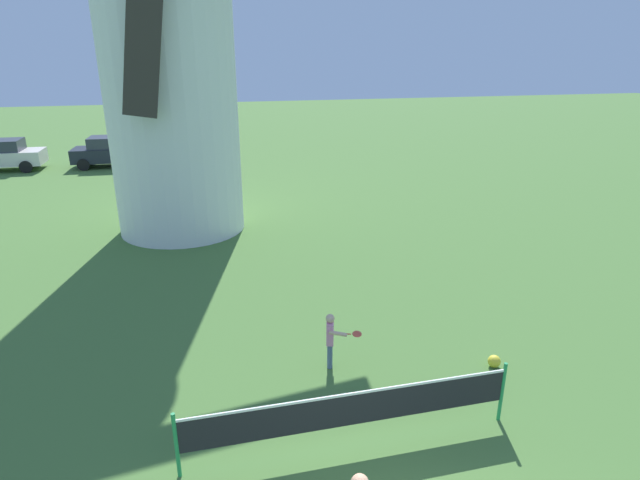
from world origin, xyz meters
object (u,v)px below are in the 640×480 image
player_far (331,337)px  stray_ball (494,361)px  tennis_net (351,410)px  parked_car_black (113,151)px  windmill (165,29)px

player_far → stray_ball: (3.08, -0.78, -0.52)m
tennis_net → stray_ball: (3.36, 1.40, -0.56)m
player_far → parked_car_black: bearing=107.2°
stray_ball → parked_car_black: parked_car_black is taller
player_far → stray_ball: 3.22m
parked_car_black → tennis_net: bearing=-75.0°
player_far → parked_car_black: 21.66m
stray_ball → windmill: bearing=120.3°
windmill → parked_car_black: size_ratio=3.66×
player_far → parked_car_black: size_ratio=0.28×
player_far → stray_ball: bearing=-14.3°
windmill → tennis_net: 13.08m
tennis_net → parked_car_black: parked_car_black is taller
parked_car_black → stray_ball: bearing=-66.1°
player_far → parked_car_black: parked_car_black is taller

